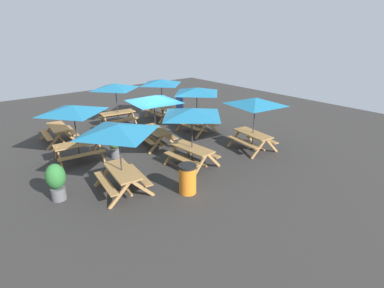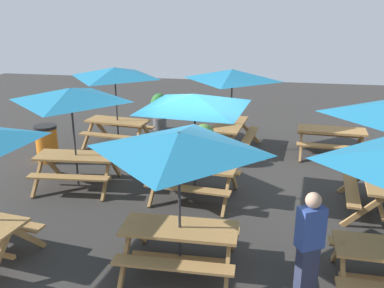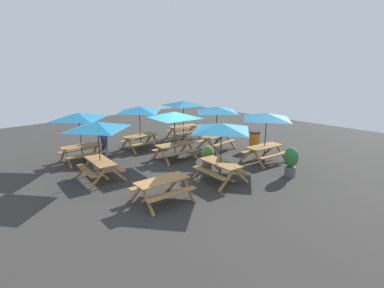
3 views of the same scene
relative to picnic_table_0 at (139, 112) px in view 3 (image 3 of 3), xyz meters
name	(u,v)px [view 3 (image 3 of 3)]	position (x,y,z in m)	size (l,w,h in m)	color
ground_plane	(173,162)	(-0.09, -2.86, -1.99)	(28.32, 28.32, 0.00)	#33302D
picnic_table_0	(139,112)	(0.00, 0.00, 0.00)	(2.03, 2.03, 2.34)	#A87A44
picnic_table_1	(217,112)	(2.98, -2.75, 0.00)	(2.16, 2.16, 2.34)	#A87A44
picnic_table_2	(183,106)	(3.36, 0.36, 0.00)	(2.80, 2.80, 2.34)	#A87A44
picnic_table_3	(174,118)	(0.22, -2.63, 0.00)	(2.81, 2.81, 2.34)	#A87A44
picnic_table_4	(79,120)	(-3.20, 0.04, 0.00)	(2.07, 2.07, 2.34)	#A87A44
picnic_table_5	(162,185)	(-2.99, -5.90, -1.43)	(1.89, 1.65, 0.81)	#A87A44
picnic_table_6	(266,120)	(3.06, -5.74, 0.00)	(2.24, 2.24, 2.34)	#A87A44
picnic_table_7	(98,130)	(-3.56, -2.62, 0.00)	(2.20, 2.20, 2.34)	#A87A44
picnic_table_8	(221,131)	(-0.24, -5.97, 0.00)	(2.21, 2.21, 2.34)	#A87A44
trash_bin_orange	(255,140)	(4.47, -4.16, -1.49)	(0.59, 0.59, 0.98)	orange
potted_plant_0	(291,160)	(2.25, -7.53, -1.32)	(0.58, 0.58, 1.21)	#59595B
potted_plant_1	(207,156)	(0.34, -4.69, -1.39)	(0.57, 0.57, 1.08)	#59595B
person_standing	(104,138)	(-1.91, 0.35, -1.10)	(0.42, 0.37, 1.67)	#2D334C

